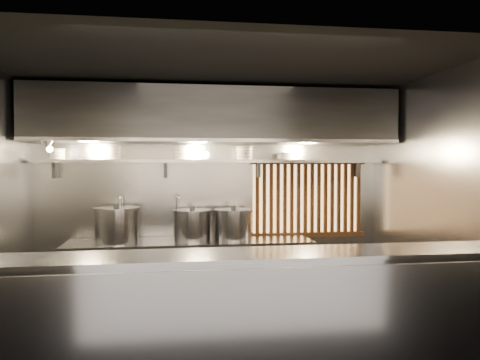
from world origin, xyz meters
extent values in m
plane|color=black|center=(0.00, 0.00, 0.00)|extent=(4.50, 4.50, 0.00)
plane|color=black|center=(0.00, 0.00, 2.80)|extent=(4.50, 4.50, 0.00)
plane|color=gray|center=(0.00, 1.50, 1.40)|extent=(4.50, 0.00, 4.50)
plane|color=gray|center=(2.25, 0.00, 1.40)|extent=(0.00, 3.00, 3.00)
cube|color=#97979C|center=(0.00, -0.95, 0.55)|extent=(4.50, 0.50, 1.10)
cube|color=#939399|center=(0.00, -1.21, 0.55)|extent=(4.50, 0.02, 1.01)
cube|color=#97979C|center=(0.00, -0.95, 1.11)|extent=(4.50, 0.56, 0.03)
cube|color=#97979C|center=(-0.30, 1.13, 0.45)|extent=(3.00, 0.70, 0.90)
cube|color=#97979C|center=(0.00, 1.32, 1.88)|extent=(4.40, 0.34, 0.04)
cube|color=#2D2D30|center=(0.00, 1.10, 2.42)|extent=(4.40, 0.80, 0.65)
cube|color=#97979C|center=(0.00, 0.70, 2.12)|extent=(4.40, 0.03, 0.04)
cube|color=#FFC372|center=(1.30, 1.48, 1.38)|extent=(1.50, 0.02, 0.92)
cube|color=brown|center=(1.30, 1.43, 1.87)|extent=(1.56, 0.06, 0.06)
cube|color=brown|center=(1.30, 1.43, 0.89)|extent=(1.56, 0.06, 0.06)
cube|color=brown|center=(0.60, 1.43, 1.38)|extent=(0.04, 0.04, 0.92)
cube|color=brown|center=(0.69, 1.43, 1.38)|extent=(0.04, 0.04, 0.92)
cube|color=brown|center=(0.78, 1.43, 1.38)|extent=(0.04, 0.04, 0.92)
cube|color=brown|center=(0.88, 1.43, 1.38)|extent=(0.04, 0.04, 0.92)
cube|color=brown|center=(0.97, 1.43, 1.38)|extent=(0.04, 0.04, 0.92)
cube|color=brown|center=(1.07, 1.43, 1.38)|extent=(0.04, 0.04, 0.92)
cube|color=brown|center=(1.16, 1.43, 1.38)|extent=(0.04, 0.04, 0.92)
cube|color=brown|center=(1.25, 1.43, 1.38)|extent=(0.04, 0.04, 0.92)
cube|color=brown|center=(1.35, 1.43, 1.38)|extent=(0.04, 0.04, 0.92)
cube|color=brown|center=(1.44, 1.43, 1.38)|extent=(0.04, 0.04, 0.92)
cube|color=brown|center=(1.53, 1.43, 1.38)|extent=(0.04, 0.04, 0.92)
cube|color=brown|center=(1.63, 1.43, 1.38)|extent=(0.04, 0.04, 0.92)
cube|color=brown|center=(1.72, 1.43, 1.38)|extent=(0.04, 0.04, 0.92)
cube|color=brown|center=(1.82, 1.43, 1.38)|extent=(0.04, 0.04, 0.92)
cube|color=brown|center=(1.91, 1.43, 1.38)|extent=(0.04, 0.04, 0.92)
cube|color=brown|center=(2.00, 1.43, 1.38)|extent=(0.04, 0.04, 0.92)
cylinder|color=silver|center=(-1.15, 1.45, 1.19)|extent=(0.03, 0.03, 0.48)
sphere|color=silver|center=(-1.15, 1.45, 1.43)|extent=(0.04, 0.04, 0.04)
cylinder|color=silver|center=(-1.15, 1.32, 1.43)|extent=(0.03, 0.26, 0.03)
sphere|color=silver|center=(-1.15, 1.19, 1.43)|extent=(0.04, 0.04, 0.04)
cylinder|color=silver|center=(-1.15, 1.19, 1.36)|extent=(0.03, 0.03, 0.14)
cylinder|color=silver|center=(-0.45, 1.45, 1.19)|extent=(0.03, 0.03, 0.48)
sphere|color=silver|center=(-0.45, 1.45, 1.43)|extent=(0.04, 0.04, 0.04)
cylinder|color=silver|center=(-0.45, 1.32, 1.43)|extent=(0.03, 0.26, 0.03)
sphere|color=silver|center=(-0.45, 1.19, 1.43)|extent=(0.04, 0.04, 0.04)
cylinder|color=silver|center=(-0.45, 1.19, 1.36)|extent=(0.03, 0.03, 0.14)
cone|color=#97979C|center=(-1.90, 0.85, 2.07)|extent=(0.25, 0.27, 0.20)
sphere|color=#FFE0B2|center=(-1.87, 0.83, 2.01)|extent=(0.07, 0.07, 0.07)
cylinder|color=#2D2D30|center=(-1.90, 0.95, 2.15)|extent=(0.02, 0.22, 0.02)
cylinder|color=#2D2D30|center=(-0.10, 1.20, 2.04)|extent=(0.01, 0.01, 0.12)
sphere|color=#FFE0B2|center=(-0.10, 1.20, 1.96)|extent=(0.09, 0.09, 0.09)
cylinder|color=#97979C|center=(-1.18, 1.09, 1.10)|extent=(0.57, 0.57, 0.39)
cylinder|color=#97979C|center=(-1.18, 1.09, 1.31)|extent=(0.61, 0.61, 0.03)
cylinder|color=#2D2D30|center=(-1.18, 1.09, 1.34)|extent=(0.06, 0.06, 0.04)
cylinder|color=#97979C|center=(-0.27, 1.18, 1.07)|extent=(0.51, 0.51, 0.35)
cylinder|color=#97979C|center=(-0.27, 1.18, 1.26)|extent=(0.54, 0.54, 0.03)
cylinder|color=#2D2D30|center=(-0.27, 1.18, 1.30)|extent=(0.06, 0.06, 0.04)
cylinder|color=#97979C|center=(0.24, 1.14, 1.07)|extent=(0.60, 0.60, 0.35)
cylinder|color=#97979C|center=(0.24, 1.14, 1.26)|extent=(0.64, 0.64, 0.03)
cylinder|color=#2D2D30|center=(0.24, 1.14, 1.30)|extent=(0.06, 0.06, 0.04)
cylinder|color=silver|center=(-1.91, 1.32, 1.92)|extent=(0.18, 0.18, 0.03)
cylinder|color=silver|center=(-1.91, 1.32, 1.96)|extent=(0.18, 0.18, 0.03)
cylinder|color=silver|center=(-1.91, 1.32, 2.00)|extent=(0.18, 0.18, 0.03)
cylinder|color=silver|center=(-1.91, 1.32, 2.02)|extent=(0.20, 0.20, 0.01)
cylinder|color=silver|center=(-1.24, 1.32, 1.92)|extent=(0.18, 0.18, 0.03)
cylinder|color=silver|center=(-1.24, 1.32, 1.96)|extent=(0.18, 0.18, 0.03)
cylinder|color=silver|center=(-1.24, 1.32, 2.00)|extent=(0.18, 0.18, 0.03)
cylinder|color=silver|center=(-1.24, 1.32, 2.03)|extent=(0.18, 0.18, 0.03)
cylinder|color=silver|center=(-1.24, 1.32, 2.06)|extent=(0.20, 0.20, 0.01)
cylinder|color=silver|center=(-0.38, 1.32, 1.92)|extent=(0.22, 0.22, 0.03)
cylinder|color=silver|center=(-0.38, 1.32, 1.96)|extent=(0.22, 0.22, 0.03)
cylinder|color=silver|center=(-0.38, 1.32, 2.00)|extent=(0.22, 0.22, 0.03)
cylinder|color=silver|center=(-0.38, 1.32, 2.03)|extent=(0.22, 0.22, 0.03)
cylinder|color=silver|center=(-0.38, 1.32, 2.06)|extent=(0.24, 0.24, 0.01)
cylinder|color=silver|center=(0.41, 1.32, 1.92)|extent=(0.21, 0.21, 0.03)
cylinder|color=silver|center=(0.41, 1.32, 1.96)|extent=(0.21, 0.21, 0.03)
cylinder|color=silver|center=(0.41, 1.32, 2.00)|extent=(0.21, 0.21, 0.03)
cylinder|color=silver|center=(0.41, 1.32, 2.03)|extent=(0.21, 0.21, 0.03)
cylinder|color=silver|center=(0.41, 1.32, 2.06)|extent=(0.23, 0.23, 0.01)
cylinder|color=silver|center=(0.95, 1.32, 1.92)|extent=(0.22, 0.22, 0.03)
cylinder|color=silver|center=(0.95, 1.32, 1.96)|extent=(0.22, 0.22, 0.03)
cylinder|color=silver|center=(0.95, 1.32, 1.99)|extent=(0.24, 0.24, 0.01)
camera|label=1|loc=(-0.52, -4.65, 1.85)|focal=35.00mm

